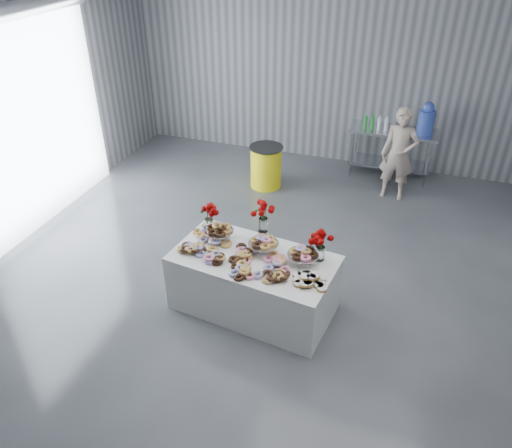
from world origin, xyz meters
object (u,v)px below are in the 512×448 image
Objects in this scene: water_jug at (426,119)px; person at (399,154)px; prep_table at (392,144)px; trash_barrel at (266,166)px; display_table at (254,282)px.

water_jug is 0.35× the size of person.
trash_barrel is at bearing -151.33° from prep_table.
display_table is at bearing -74.73° from trash_barrel.
display_table is at bearing -105.61° from prep_table.
person is at bearing 68.66° from display_table.
prep_table is 0.73m from water_jug.
prep_table is (1.16, 4.17, 0.24)m from display_table.
display_table is 3.18m from trash_barrel.
display_table is 2.54× the size of trash_barrel.
display_table is 1.27× the size of prep_table.
trash_barrel is (-2.17, -0.33, -0.41)m from person.
person is 2.23m from trash_barrel.
person is 2.09× the size of trash_barrel.
water_jug is at bearing 23.63° from trash_barrel.
display_table is 1.22× the size of person.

